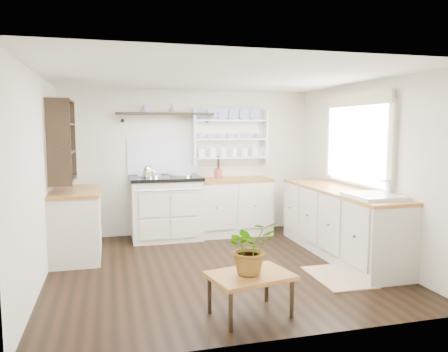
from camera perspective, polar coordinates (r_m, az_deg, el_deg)
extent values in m
cube|color=black|center=(5.47, -0.74, -11.85)|extent=(4.00, 3.80, 0.01)
cube|color=silver|center=(7.08, -4.49, 1.82)|extent=(4.00, 0.02, 2.30)
cube|color=silver|center=(6.03, 18.02, 0.72)|extent=(0.02, 3.80, 2.30)
cube|color=silver|center=(5.13, -23.00, -0.43)|extent=(0.02, 3.80, 2.30)
cube|color=white|center=(5.23, -0.78, 12.83)|extent=(4.00, 3.80, 0.01)
cube|color=white|center=(6.11, 17.05, 4.12)|extent=(0.04, 1.40, 1.00)
cube|color=white|center=(6.10, 16.89, 4.12)|extent=(0.02, 1.50, 1.10)
cube|color=beige|center=(6.10, 16.91, 9.57)|extent=(0.04, 1.55, 0.18)
cube|color=beige|center=(6.78, -7.58, -4.33)|extent=(1.04, 0.68, 0.91)
cube|color=black|center=(6.71, -7.65, -0.29)|extent=(1.08, 0.72, 0.05)
cylinder|color=silver|center=(6.68, -9.68, 0.00)|extent=(0.35, 0.35, 0.03)
cylinder|color=silver|center=(6.74, -5.63, 0.11)|extent=(0.35, 0.35, 0.03)
cylinder|color=silver|center=(6.35, -7.20, -1.83)|extent=(0.93, 0.02, 0.02)
cube|color=beige|center=(7.01, 0.84, -4.06)|extent=(1.25, 0.60, 0.88)
cube|color=brown|center=(6.95, 0.85, -0.49)|extent=(1.27, 0.63, 0.04)
cube|color=beige|center=(6.07, 14.87, -5.93)|extent=(0.60, 2.40, 0.88)
cube|color=brown|center=(5.99, 14.99, -1.82)|extent=(0.62, 2.43, 0.04)
cube|color=white|center=(5.37, 18.94, -3.74)|extent=(0.55, 0.60, 0.28)
cylinder|color=silver|center=(5.46, 20.76, -1.54)|extent=(0.02, 0.02, 0.22)
cube|color=beige|center=(6.09, -18.70, -6.01)|extent=(0.60, 1.10, 0.88)
cube|color=brown|center=(6.02, -18.85, -1.91)|extent=(0.62, 1.13, 0.04)
cube|color=white|center=(7.18, 0.64, 5.10)|extent=(1.20, 0.03, 0.90)
cube|color=white|center=(7.09, 0.83, 5.08)|extent=(1.20, 0.22, 0.02)
cylinder|color=navy|center=(7.10, 0.81, 7.26)|extent=(0.20, 0.02, 0.20)
cube|color=black|center=(6.87, -7.67, 8.07)|extent=(1.50, 0.24, 0.04)
cone|color=black|center=(6.89, -13.14, 7.04)|extent=(0.06, 0.20, 0.06)
cone|color=black|center=(7.05, -2.44, 7.18)|extent=(0.06, 0.20, 0.06)
cube|color=black|center=(5.97, -20.43, 4.43)|extent=(0.28, 0.80, 1.05)
cylinder|color=brown|center=(6.97, -0.79, 0.37)|extent=(0.12, 0.12, 0.14)
cube|color=brown|center=(4.07, 3.46, -12.89)|extent=(0.82, 0.66, 0.04)
cylinder|color=black|center=(3.83, 0.88, -17.32)|extent=(0.04, 0.04, 0.35)
cylinder|color=black|center=(4.17, -1.91, -15.25)|extent=(0.04, 0.04, 0.35)
cylinder|color=black|center=(4.13, 8.83, -15.53)|extent=(0.04, 0.04, 0.35)
cylinder|color=black|center=(4.45, 5.59, -13.84)|extent=(0.04, 0.04, 0.35)
imported|color=#3F7233|center=(3.99, 3.48, -9.27)|extent=(0.50, 0.45, 0.49)
cube|color=#9C885B|center=(5.29, 14.64, -12.64)|extent=(0.56, 0.86, 0.02)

